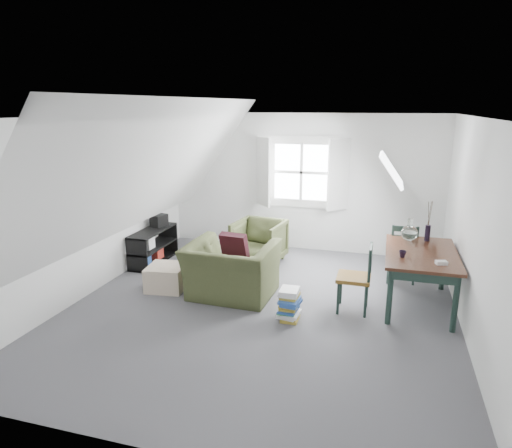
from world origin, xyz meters
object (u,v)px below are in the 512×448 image
(dining_chair_far, at_px, (403,251))
(dining_chair_near, at_px, (357,277))
(dining_table, at_px, (421,259))
(magazine_stack, at_px, (289,304))
(armchair_far, at_px, (259,262))
(ottoman, at_px, (167,277))
(media_shelf, at_px, (152,248))
(armchair_near, at_px, (232,296))

(dining_chair_far, bearing_deg, dining_chair_near, 73.79)
(dining_table, bearing_deg, magazine_stack, -148.27)
(armchair_far, relative_size, dining_chair_near, 0.89)
(ottoman, xyz_separation_m, media_shelf, (-0.77, 0.98, 0.08))
(armchair_near, bearing_deg, ottoman, 2.91)
(armchair_near, bearing_deg, dining_chair_near, -177.15)
(dining_table, xyz_separation_m, dining_chair_far, (-0.19, 0.87, -0.18))
(armchair_near, distance_m, dining_chair_far, 2.70)
(dining_chair_far, bearing_deg, ottoman, 30.31)
(media_shelf, xyz_separation_m, magazine_stack, (2.71, -1.46, -0.06))
(dining_table, bearing_deg, dining_chair_near, -150.76)
(armchair_far, bearing_deg, armchair_near, -81.10)
(magazine_stack, bearing_deg, armchair_far, 115.89)
(armchair_near, height_order, ottoman, armchair_near)
(armchair_far, xyz_separation_m, dining_chair_near, (1.74, -1.49, 0.47))
(dining_chair_near, bearing_deg, armchair_near, -78.09)
(media_shelf, relative_size, magazine_stack, 2.79)
(ottoman, distance_m, dining_chair_near, 2.74)
(dining_chair_near, relative_size, media_shelf, 0.81)
(dining_table, distance_m, media_shelf, 4.34)
(media_shelf, bearing_deg, armchair_near, -29.11)
(armchair_near, height_order, media_shelf, media_shelf)
(ottoman, distance_m, media_shelf, 1.25)
(ottoman, xyz_separation_m, magazine_stack, (1.95, -0.47, 0.02))
(armchair_far, bearing_deg, dining_table, -14.96)
(dining_table, distance_m, magazine_stack, 1.87)
(armchair_far, height_order, dining_table, dining_table)
(ottoman, xyz_separation_m, dining_table, (3.52, 0.43, 0.48))
(armchair_far, xyz_separation_m, media_shelf, (-1.75, -0.53, 0.26))
(ottoman, bearing_deg, dining_table, 6.96)
(ottoman, bearing_deg, media_shelf, 128.01)
(dining_chair_far, height_order, media_shelf, dining_chair_far)
(media_shelf, bearing_deg, ottoman, -52.26)
(ottoman, height_order, dining_table, dining_table)
(dining_table, height_order, dining_chair_far, dining_chair_far)
(dining_table, bearing_deg, media_shelf, 174.56)
(dining_chair_far, height_order, dining_chair_near, dining_chair_far)
(armchair_near, distance_m, magazine_stack, 1.08)
(media_shelf, bearing_deg, armchair_far, 16.47)
(armchair_far, distance_m, dining_table, 2.84)
(ottoman, bearing_deg, magazine_stack, -13.67)
(ottoman, bearing_deg, armchair_far, 56.95)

